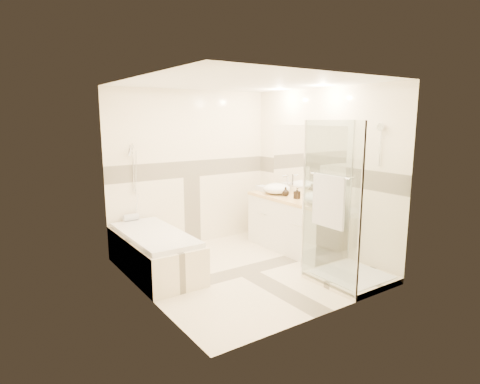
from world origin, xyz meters
TOP-DOWN VIEW (x-y plane):
  - room at (0.06, 0.01)m, footprint 2.82×3.02m
  - bathtub at (-1.02, 0.65)m, footprint 0.75×1.70m
  - vanity at (1.12, 0.30)m, footprint 0.58×1.62m
  - shower_enclosure at (0.83, -0.97)m, footprint 0.96×0.93m
  - vessel_sink_near at (1.10, 0.67)m, footprint 0.44×0.44m
  - vessel_sink_far at (1.10, -0.25)m, footprint 0.43×0.43m
  - faucet_near at (1.32, 0.67)m, footprint 0.12×0.03m
  - faucet_far at (1.32, -0.25)m, footprint 0.11×0.03m
  - amenity_bottle_a at (1.10, 0.19)m, footprint 0.08×0.08m
  - amenity_bottle_b at (1.10, 0.45)m, footprint 0.13×0.13m
  - folded_towels at (1.10, 1.02)m, footprint 0.16×0.26m
  - rolled_towel at (-1.07, 1.41)m, footprint 0.22×0.10m

SIDE VIEW (x-z plane):
  - bathtub at x=-1.02m, z-range 0.03..0.59m
  - vanity at x=1.12m, z-range 0.00..0.85m
  - shower_enclosure at x=0.83m, z-range -0.51..1.53m
  - rolled_towel at x=-1.07m, z-range 0.56..0.66m
  - folded_towels at x=1.10m, z-range 0.85..0.93m
  - amenity_bottle_b at x=1.10m, z-range 0.85..1.00m
  - amenity_bottle_a at x=1.10m, z-range 0.85..1.02m
  - vessel_sink_far at x=1.10m, z-range 0.85..1.02m
  - vessel_sink_near at x=1.10m, z-range 0.85..1.03m
  - faucet_far at x=1.32m, z-range 0.87..1.15m
  - faucet_near at x=1.32m, z-range 0.87..1.17m
  - room at x=0.06m, z-range 0.00..2.52m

